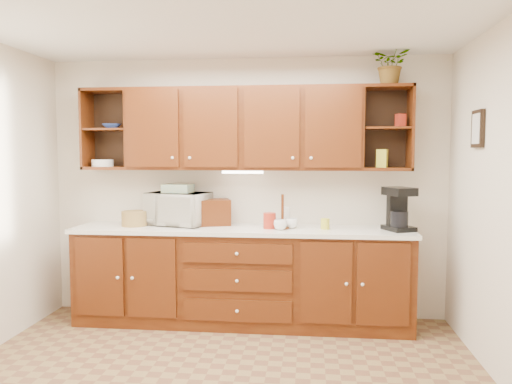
% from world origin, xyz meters
% --- Properties ---
extents(ceiling, '(4.00, 4.00, 0.00)m').
position_xyz_m(ceiling, '(0.00, 0.00, 2.60)').
color(ceiling, white).
rests_on(ceiling, back_wall).
extents(back_wall, '(4.00, 0.00, 4.00)m').
position_xyz_m(back_wall, '(0.00, 1.75, 1.30)').
color(back_wall, beige).
rests_on(back_wall, floor).
extents(base_cabinets, '(3.20, 0.60, 0.90)m').
position_xyz_m(base_cabinets, '(0.00, 1.45, 0.45)').
color(base_cabinets, '#3C1506').
rests_on(base_cabinets, floor).
extents(countertop, '(3.24, 0.64, 0.04)m').
position_xyz_m(countertop, '(0.00, 1.44, 0.92)').
color(countertop, white).
rests_on(countertop, base_cabinets).
extents(upper_cabinets, '(3.20, 0.33, 0.80)m').
position_xyz_m(upper_cabinets, '(0.01, 1.59, 1.89)').
color(upper_cabinets, '#3C1506').
rests_on(upper_cabinets, back_wall).
extents(undercabinet_light, '(0.40, 0.05, 0.02)m').
position_xyz_m(undercabinet_light, '(0.00, 1.53, 1.47)').
color(undercabinet_light, white).
rests_on(undercabinet_light, upper_cabinets).
extents(framed_picture, '(0.03, 0.24, 0.30)m').
position_xyz_m(framed_picture, '(1.98, 0.90, 1.85)').
color(framed_picture, black).
rests_on(framed_picture, right_wall).
extents(wicker_basket, '(0.25, 0.25, 0.15)m').
position_xyz_m(wicker_basket, '(-1.07, 1.44, 1.01)').
color(wicker_basket, olive).
rests_on(wicker_basket, countertop).
extents(microwave, '(0.67, 0.53, 0.32)m').
position_xyz_m(microwave, '(-0.66, 1.57, 1.10)').
color(microwave, silver).
rests_on(microwave, countertop).
extents(towel_stack, '(0.30, 0.24, 0.08)m').
position_xyz_m(towel_stack, '(-0.66, 1.57, 1.30)').
color(towel_stack, tan).
rests_on(towel_stack, microwave).
extents(wine_bottle, '(0.07, 0.07, 0.29)m').
position_xyz_m(wine_bottle, '(-0.45, 1.47, 1.09)').
color(wine_bottle, black).
rests_on(wine_bottle, countertop).
extents(woven_tray, '(0.36, 0.13, 0.34)m').
position_xyz_m(woven_tray, '(-0.66, 1.69, 0.95)').
color(woven_tray, olive).
rests_on(woven_tray, countertop).
extents(bread_box, '(0.42, 0.33, 0.26)m').
position_xyz_m(bread_box, '(-0.32, 1.57, 1.07)').
color(bread_box, '#3C1506').
rests_on(bread_box, countertop).
extents(mug_tree, '(0.30, 0.30, 0.33)m').
position_xyz_m(mug_tree, '(0.40, 1.42, 0.99)').
color(mug_tree, '#3C1506').
rests_on(mug_tree, countertop).
extents(canister_red, '(0.14, 0.14, 0.15)m').
position_xyz_m(canister_red, '(0.27, 1.41, 1.01)').
color(canister_red, '#A22817').
rests_on(canister_red, countertop).
extents(canister_white, '(0.10, 0.10, 0.19)m').
position_xyz_m(canister_white, '(0.43, 1.54, 1.04)').
color(canister_white, white).
rests_on(canister_white, countertop).
extents(canister_yellow, '(0.09, 0.09, 0.10)m').
position_xyz_m(canister_yellow, '(0.80, 1.43, 0.99)').
color(canister_yellow, gold).
rests_on(canister_yellow, countertop).
extents(coffee_maker, '(0.31, 0.35, 0.40)m').
position_xyz_m(coffee_maker, '(1.47, 1.45, 1.13)').
color(coffee_maker, black).
rests_on(coffee_maker, countertop).
extents(bowl_stack, '(0.24, 0.24, 0.05)m').
position_xyz_m(bowl_stack, '(-1.33, 1.58, 1.92)').
color(bowl_stack, '#2A439A').
rests_on(bowl_stack, upper_cabinets).
extents(plate_stack, '(0.25, 0.25, 0.07)m').
position_xyz_m(plate_stack, '(-1.42, 1.56, 1.56)').
color(plate_stack, white).
rests_on(plate_stack, upper_cabinets).
extents(pantry_box_yellow, '(0.12, 0.10, 0.17)m').
position_xyz_m(pantry_box_yellow, '(1.33, 1.55, 1.61)').
color(pantry_box_yellow, gold).
rests_on(pantry_box_yellow, upper_cabinets).
extents(pantry_box_red, '(0.10, 0.09, 0.12)m').
position_xyz_m(pantry_box_red, '(1.49, 1.55, 1.96)').
color(pantry_box_red, '#A22817').
rests_on(pantry_box_red, upper_cabinets).
extents(potted_plant, '(0.41, 0.38, 0.38)m').
position_xyz_m(potted_plant, '(1.40, 1.54, 2.48)').
color(potted_plant, '#999999').
rests_on(potted_plant, upper_cabinets).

